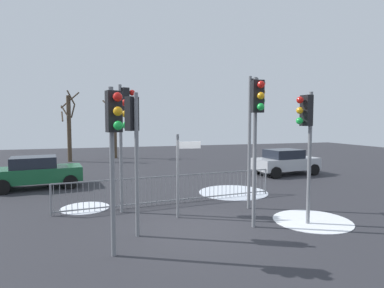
{
  "coord_description": "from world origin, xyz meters",
  "views": [
    {
      "loc": [
        -2.67,
        -8.45,
        3.08
      ],
      "look_at": [
        0.94,
        3.52,
        2.18
      ],
      "focal_mm": 29.3,
      "sensor_mm": 36.0,
      "label": 1
    }
  ],
  "objects_px": {
    "traffic_light_foreground_right": "(254,112)",
    "traffic_light_mid_left": "(257,118)",
    "traffic_light_rear_left": "(125,119)",
    "car_silver_trailing": "(285,161)",
    "traffic_light_mid_right": "(306,128)",
    "car_green_far": "(37,172)",
    "bare_tree_centre": "(69,126)",
    "traffic_light_rear_right": "(132,132)",
    "traffic_light_foreground_left": "(114,133)",
    "direction_sign_post": "(180,171)",
    "bare_tree_left": "(115,127)"
  },
  "relations": [
    {
      "from": "traffic_light_foreground_right",
      "to": "traffic_light_mid_left",
      "type": "height_order",
      "value": "traffic_light_foreground_right"
    },
    {
      "from": "traffic_light_foreground_right",
      "to": "traffic_light_rear_left",
      "type": "xyz_separation_m",
      "value": [
        -4.34,
        0.9,
        -0.25
      ]
    },
    {
      "from": "traffic_light_foreground_right",
      "to": "car_silver_trailing",
      "type": "relative_size",
      "value": 1.17
    },
    {
      "from": "traffic_light_mid_left",
      "to": "traffic_light_mid_right",
      "type": "bearing_deg",
      "value": -175.54
    },
    {
      "from": "traffic_light_mid_right",
      "to": "traffic_light_rear_left",
      "type": "distance_m",
      "value": 5.78
    },
    {
      "from": "car_green_far",
      "to": "bare_tree_centre",
      "type": "height_order",
      "value": "bare_tree_centre"
    },
    {
      "from": "traffic_light_mid_left",
      "to": "car_silver_trailing",
      "type": "bearing_deg",
      "value": -120.72
    },
    {
      "from": "traffic_light_rear_right",
      "to": "traffic_light_rear_left",
      "type": "xyz_separation_m",
      "value": [
        -0.01,
        2.31,
        0.34
      ]
    },
    {
      "from": "traffic_light_rear_right",
      "to": "traffic_light_rear_left",
      "type": "height_order",
      "value": "traffic_light_rear_left"
    },
    {
      "from": "traffic_light_foreground_left",
      "to": "traffic_light_rear_left",
      "type": "height_order",
      "value": "traffic_light_rear_left"
    },
    {
      "from": "traffic_light_mid_left",
      "to": "traffic_light_rear_left",
      "type": "xyz_separation_m",
      "value": [
        -3.42,
        2.82,
        -0.02
      ]
    },
    {
      "from": "direction_sign_post",
      "to": "traffic_light_mid_right",
      "type": "bearing_deg",
      "value": -21.46
    },
    {
      "from": "traffic_light_mid_left",
      "to": "traffic_light_rear_left",
      "type": "relative_size",
      "value": 1.01
    },
    {
      "from": "traffic_light_rear_right",
      "to": "direction_sign_post",
      "type": "bearing_deg",
      "value": -0.36
    },
    {
      "from": "traffic_light_rear_right",
      "to": "car_green_far",
      "type": "distance_m",
      "value": 8.46
    },
    {
      "from": "traffic_light_rear_right",
      "to": "direction_sign_post",
      "type": "height_order",
      "value": "traffic_light_rear_right"
    },
    {
      "from": "direction_sign_post",
      "to": "bare_tree_left",
      "type": "distance_m",
      "value": 17.52
    },
    {
      "from": "car_green_far",
      "to": "traffic_light_mid_left",
      "type": "bearing_deg",
      "value": -56.62
    },
    {
      "from": "traffic_light_rear_right",
      "to": "direction_sign_post",
      "type": "distance_m",
      "value": 2.35
    },
    {
      "from": "traffic_light_mid_right",
      "to": "car_silver_trailing",
      "type": "relative_size",
      "value": 1.0
    },
    {
      "from": "traffic_light_rear_right",
      "to": "car_silver_trailing",
      "type": "relative_size",
      "value": 0.97
    },
    {
      "from": "traffic_light_foreground_right",
      "to": "traffic_light_mid_left",
      "type": "xyz_separation_m",
      "value": [
        -0.92,
        -1.91,
        -0.23
      ]
    },
    {
      "from": "traffic_light_rear_left",
      "to": "bare_tree_left",
      "type": "height_order",
      "value": "bare_tree_left"
    },
    {
      "from": "traffic_light_foreground_left",
      "to": "traffic_light_mid_right",
      "type": "distance_m",
      "value": 5.59
    },
    {
      "from": "traffic_light_mid_right",
      "to": "traffic_light_mid_left",
      "type": "bearing_deg",
      "value": 80.24
    },
    {
      "from": "traffic_light_foreground_right",
      "to": "traffic_light_foreground_left",
      "type": "relative_size",
      "value": 1.21
    },
    {
      "from": "direction_sign_post",
      "to": "bare_tree_left",
      "type": "relative_size",
      "value": 0.51
    },
    {
      "from": "traffic_light_rear_right",
      "to": "car_silver_trailing",
      "type": "height_order",
      "value": "traffic_light_rear_right"
    },
    {
      "from": "traffic_light_foreground_right",
      "to": "traffic_light_foreground_left",
      "type": "distance_m",
      "value": 5.63
    },
    {
      "from": "traffic_light_rear_right",
      "to": "traffic_light_foreground_left",
      "type": "distance_m",
      "value": 1.47
    },
    {
      "from": "bare_tree_centre",
      "to": "traffic_light_rear_left",
      "type": "bearing_deg",
      "value": -78.75
    },
    {
      "from": "traffic_light_foreground_right",
      "to": "traffic_light_rear_left",
      "type": "relative_size",
      "value": 1.08
    },
    {
      "from": "traffic_light_rear_right",
      "to": "traffic_light_rear_left",
      "type": "bearing_deg",
      "value": 54.15
    },
    {
      "from": "traffic_light_mid_left",
      "to": "traffic_light_mid_right",
      "type": "height_order",
      "value": "traffic_light_mid_left"
    },
    {
      "from": "traffic_light_foreground_right",
      "to": "bare_tree_left",
      "type": "distance_m",
      "value": 17.62
    },
    {
      "from": "traffic_light_foreground_right",
      "to": "direction_sign_post",
      "type": "distance_m",
      "value": 3.33
    },
    {
      "from": "car_silver_trailing",
      "to": "bare_tree_left",
      "type": "relative_size",
      "value": 0.75
    },
    {
      "from": "traffic_light_foreground_left",
      "to": "traffic_light_foreground_right",
      "type": "bearing_deg",
      "value": -167.2
    },
    {
      "from": "car_silver_trailing",
      "to": "bare_tree_centre",
      "type": "height_order",
      "value": "bare_tree_centre"
    },
    {
      "from": "traffic_light_foreground_right",
      "to": "bare_tree_left",
      "type": "height_order",
      "value": "bare_tree_left"
    },
    {
      "from": "traffic_light_mid_left",
      "to": "car_green_far",
      "type": "bearing_deg",
      "value": -40.97
    },
    {
      "from": "direction_sign_post",
      "to": "bare_tree_centre",
      "type": "relative_size",
      "value": 0.49
    },
    {
      "from": "traffic_light_foreground_left",
      "to": "traffic_light_rear_right",
      "type": "bearing_deg",
      "value": -128.56
    },
    {
      "from": "traffic_light_rear_right",
      "to": "car_green_far",
      "type": "xyz_separation_m",
      "value": [
        -3.62,
        7.37,
        -2.04
      ]
    },
    {
      "from": "traffic_light_mid_left",
      "to": "bare_tree_centre",
      "type": "height_order",
      "value": "bare_tree_centre"
    },
    {
      "from": "traffic_light_mid_left",
      "to": "traffic_light_foreground_right",
      "type": "bearing_deg",
      "value": -108.36
    },
    {
      "from": "traffic_light_rear_right",
      "to": "traffic_light_mid_left",
      "type": "height_order",
      "value": "traffic_light_mid_left"
    },
    {
      "from": "car_green_far",
      "to": "bare_tree_left",
      "type": "bearing_deg",
      "value": 61.42
    },
    {
      "from": "traffic_light_mid_left",
      "to": "car_silver_trailing",
      "type": "height_order",
      "value": "traffic_light_mid_left"
    },
    {
      "from": "traffic_light_foreground_right",
      "to": "traffic_light_rear_right",
      "type": "xyz_separation_m",
      "value": [
        -4.33,
        -1.41,
        -0.59
      ]
    }
  ]
}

